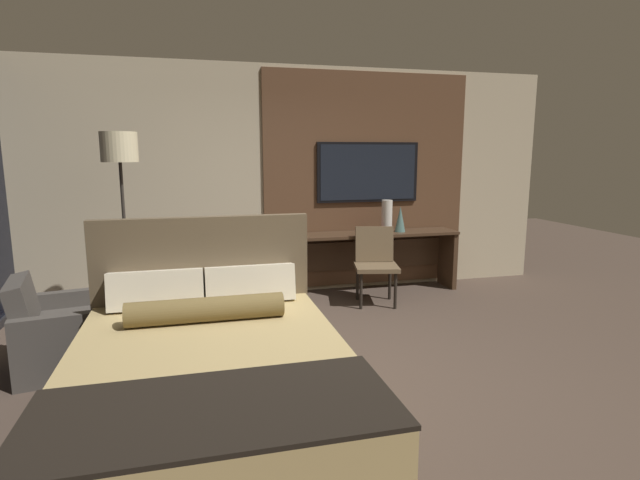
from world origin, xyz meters
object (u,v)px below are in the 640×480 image
at_px(vase_tall, 387,216).
at_px(vase_short, 400,219).
at_px(armchair_by_window, 66,336).
at_px(floor_lamp, 120,164).
at_px(desk_chair, 375,258).
at_px(desk, 371,250).
at_px(tv, 368,172).
at_px(bed, 211,386).
at_px(book, 368,232).

distance_m(vase_tall, vase_short, 0.20).
relative_size(armchair_by_window, floor_lamp, 0.49).
distance_m(floor_lamp, vase_tall, 3.15).
bearing_deg(vase_tall, floor_lamp, -166.96).
bearing_deg(vase_tall, desk_chair, -127.10).
xyz_separation_m(vase_tall, vase_short, (0.19, 0.03, -0.05)).
bearing_deg(desk, vase_tall, -31.31).
relative_size(floor_lamp, vase_tall, 4.74).
distance_m(tv, vase_tall, 0.62).
distance_m(desk_chair, vase_short, 0.75).
bearing_deg(vase_tall, bed, -128.66).
bearing_deg(bed, floor_lamp, 108.01).
relative_size(desk, book, 8.48).
distance_m(floor_lamp, vase_short, 3.35).
xyz_separation_m(armchair_by_window, book, (3.18, 1.47, 0.52)).
distance_m(bed, floor_lamp, 2.62).
relative_size(vase_tall, book, 1.60).
xyz_separation_m(floor_lamp, vase_short, (3.19, 0.72, -0.72)).
xyz_separation_m(tv, vase_short, (0.35, -0.24, -0.58)).
relative_size(floor_lamp, book, 7.59).
bearing_deg(armchair_by_window, book, -75.22).
bearing_deg(book, tv, 73.12).
xyz_separation_m(tv, floor_lamp, (-2.83, -0.97, 0.14)).
relative_size(tv, floor_lamp, 0.69).
xyz_separation_m(bed, vase_tall, (2.29, 2.86, 0.62)).
xyz_separation_m(armchair_by_window, vase_short, (3.61, 1.47, 0.66)).
height_order(bed, book, bed).
xyz_separation_m(floor_lamp, vase_tall, (2.99, 0.69, -0.68)).
height_order(armchair_by_window, book, book).
relative_size(tv, vase_tall, 3.27).
xyz_separation_m(desk, floor_lamp, (-2.83, -0.79, 1.12)).
height_order(vase_short, book, vase_short).
bearing_deg(desk_chair, tv, 91.46).
xyz_separation_m(bed, floor_lamp, (-0.70, 2.17, 1.29)).
height_order(tv, armchair_by_window, tv).
xyz_separation_m(floor_lamp, book, (2.76, 0.72, -0.87)).
relative_size(vase_short, book, 1.24).
bearing_deg(desk, tv, 90.00).
bearing_deg(vase_short, armchair_by_window, -157.78).
bearing_deg(tv, vase_short, -34.56).
relative_size(armchair_by_window, vase_tall, 2.31).
height_order(bed, desk_chair, bed).
distance_m(desk, armchair_by_window, 3.61).
bearing_deg(floor_lamp, book, 14.61).
height_order(floor_lamp, vase_tall, floor_lamp).
height_order(desk, tv, tv).
relative_size(bed, tv, 1.65).
bearing_deg(desk_chair, vase_short, 53.02).
relative_size(bed, vase_short, 6.95).
relative_size(vase_tall, vase_short, 1.29).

